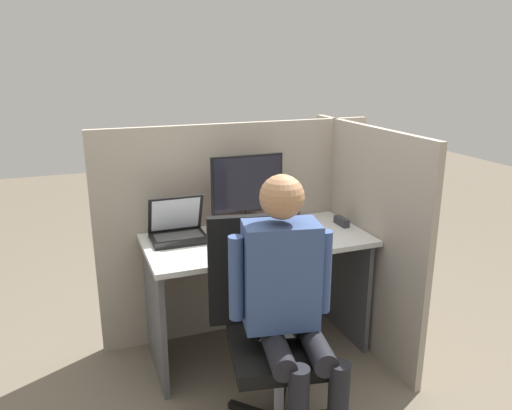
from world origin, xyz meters
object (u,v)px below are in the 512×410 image
Objects in this scene: person at (288,294)px; monitor at (247,189)px; laptop at (178,231)px; carrot_toy at (284,245)px; office_chair at (268,323)px; paper_box at (248,225)px; stapler at (341,221)px; coffee_mug at (292,215)px.

monitor is at bearing 82.33° from person.
monitor is 0.35× the size of person.
monitor is 0.48m from laptop.
laptop reaches higher than carrot_toy.
carrot_toy is (0.08, -0.37, -0.23)m from monitor.
person is (0.03, -0.16, 0.22)m from office_chair.
paper_box is 2.43× the size of stapler.
office_chair is (-0.23, -0.32, -0.26)m from carrot_toy.
monitor is 0.64m from stapler.
person reaches higher than office_chair.
person reaches higher than stapler.
monitor is 3.44× the size of carrot_toy.
paper_box is 0.43m from laptop.
paper_box is at bearing 78.03° from office_chair.
carrot_toy is (0.51, -0.36, -0.03)m from laptop.
laptop is 0.63m from carrot_toy.
stapler is 0.31m from coffee_mug.
person reaches higher than paper_box.
office_chair reaches higher than coffee_mug.
monitor reaches higher than office_chair.
carrot_toy is 0.47m from office_chair.
office_chair is at bearing -101.93° from monitor.
office_chair is at bearing -101.97° from paper_box.
paper_box is at bearing -90.00° from monitor.
person is 0.99m from coffee_mug.
monitor reaches higher than carrot_toy.
laptop is 1.02m from stapler.
person reaches higher than monitor.
paper_box is 0.59m from stapler.
paper_box is at bearing 82.31° from person.
coffee_mug is (0.46, 0.73, 0.29)m from office_chair.
carrot_toy is at bearing -120.20° from coffee_mug.
monitor is 0.38m from coffee_mug.
coffee_mug is at bearing 148.94° from stapler.
person reaches higher than laptop.
paper_box is 0.38m from carrot_toy.
laptop is at bearing -176.89° from coffee_mug.
person is (-0.12, -0.86, -0.27)m from monitor.
coffee_mug is at bearing 64.19° from person.
office_chair is at bearing -142.10° from stapler.
office_chair is (0.28, -0.69, -0.29)m from laptop.
coffee_mug is at bearing 5.74° from paper_box.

